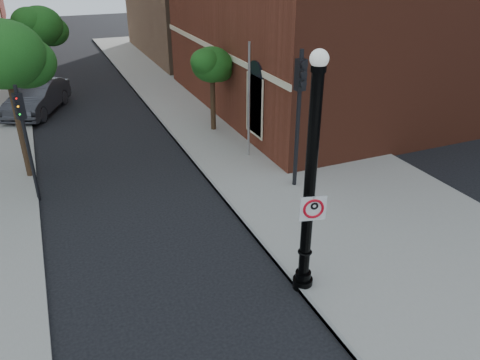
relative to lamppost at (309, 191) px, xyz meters
name	(u,v)px	position (x,y,z in m)	size (l,w,h in m)	color
ground	(224,310)	(-2.20, 0.00, -2.84)	(120.00, 120.00, 0.00)	black
sidewalk_right	(266,137)	(3.80, 10.00, -2.78)	(8.00, 60.00, 0.12)	gray
curb_edge	(184,150)	(-0.15, 10.00, -2.77)	(0.10, 60.00, 0.14)	gray
lamppost	(309,191)	(0.00, 0.00, 0.00)	(0.52, 0.52, 6.15)	black
no_parking_sign	(313,208)	(0.04, -0.15, -0.39)	(0.63, 0.19, 0.65)	white
parked_car	(37,97)	(-5.76, 18.20, -1.99)	(1.81, 5.19, 1.71)	#2F3035
traffic_signal_left	(23,126)	(-6.18, 7.76, -0.05)	(0.34, 0.37, 4.13)	black
traffic_signal_right	(299,98)	(2.59, 5.09, 0.56)	(0.33, 0.42, 5.05)	black
utility_pole	(249,103)	(2.17, 8.33, -0.44)	(0.10, 0.10, 4.81)	#999999
street_tree_a	(6,56)	(-6.37, 9.89, 1.81)	(3.27, 2.95, 5.89)	black
street_tree_b	(40,27)	(-4.93, 20.34, 1.30)	(2.91, 2.63, 5.25)	black
street_tree_c	(212,66)	(1.92, 11.91, 0.33)	(2.24, 2.02, 4.03)	black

